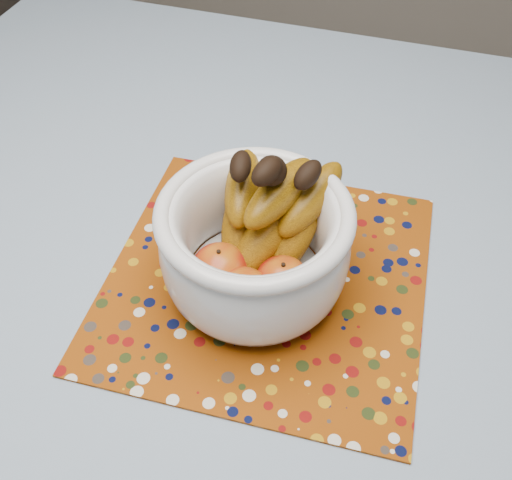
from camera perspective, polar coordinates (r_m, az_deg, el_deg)
table at (r=0.88m, az=-4.40°, el=-5.52°), size 1.20×1.20×0.75m
tablecloth at (r=0.81m, az=-4.73°, el=-2.02°), size 1.32×1.32×0.01m
placemat at (r=0.78m, az=1.03°, el=-3.65°), size 0.42×0.42×0.00m
fruit_bowl at (r=0.71m, az=0.41°, el=0.44°), size 0.24×0.25×0.20m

